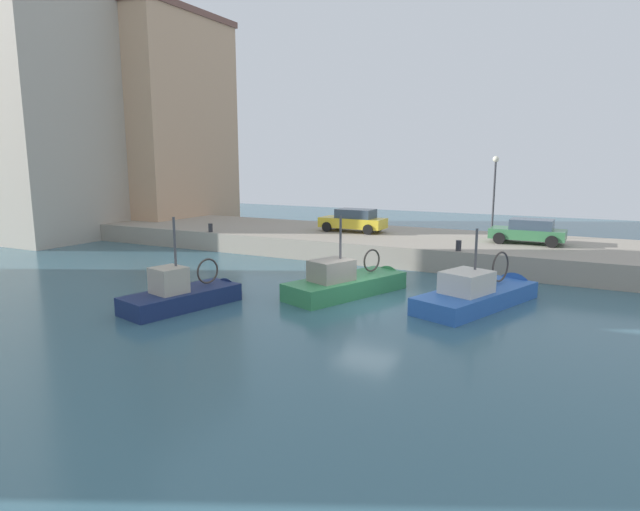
# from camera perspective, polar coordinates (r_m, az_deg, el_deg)

# --- Properties ---
(water_surface) EXTENTS (80.00, 80.00, 0.00)m
(water_surface) POSITION_cam_1_polar(r_m,az_deg,el_deg) (21.96, 5.09, -5.06)
(water_surface) COLOR #386070
(water_surface) RESTS_ON ground
(quay_wall) EXTENTS (9.00, 56.00, 1.20)m
(quay_wall) POSITION_cam_1_polar(r_m,az_deg,el_deg) (32.55, 12.83, 0.80)
(quay_wall) COLOR #9E9384
(quay_wall) RESTS_ON ground
(fishing_boat_green) EXTENTS (6.80, 4.12, 4.37)m
(fishing_boat_green) POSITION_cam_1_polar(r_m,az_deg,el_deg) (23.39, 3.40, -3.75)
(fishing_boat_green) COLOR #388951
(fishing_boat_green) RESTS_ON ground
(fishing_boat_blue) EXTENTS (7.24, 4.28, 4.10)m
(fishing_boat_blue) POSITION_cam_1_polar(r_m,az_deg,el_deg) (22.55, 17.00, -4.70)
(fishing_boat_blue) COLOR #2D60B7
(fishing_boat_blue) RESTS_ON ground
(fishing_boat_navy) EXTENTS (5.74, 3.00, 4.44)m
(fishing_boat_navy) POSITION_cam_1_polar(r_m,az_deg,el_deg) (22.02, -13.92, -4.92)
(fishing_boat_navy) COLOR navy
(fishing_boat_navy) RESTS_ON ground
(parked_car_yellow) EXTENTS (1.95, 4.25, 1.48)m
(parked_car_yellow) POSITION_cam_1_polar(r_m,az_deg,el_deg) (34.48, 3.63, 3.82)
(parked_car_yellow) COLOR gold
(parked_car_yellow) RESTS_ON quay_wall
(parked_car_green) EXTENTS (2.06, 3.98, 1.38)m
(parked_car_green) POSITION_cam_1_polar(r_m,az_deg,el_deg) (31.63, 21.56, 2.47)
(parked_car_green) COLOR #387547
(parked_car_green) RESTS_ON quay_wall
(mooring_bollard_south) EXTENTS (0.28, 0.28, 0.55)m
(mooring_bollard_south) POSITION_cam_1_polar(r_m,az_deg,el_deg) (27.96, 14.70, 1.03)
(mooring_bollard_south) COLOR #2D2D33
(mooring_bollard_south) RESTS_ON quay_wall
(mooring_bollard_mid) EXTENTS (0.28, 0.28, 0.55)m
(mooring_bollard_mid) POSITION_cam_1_polar(r_m,az_deg,el_deg) (35.06, -11.72, 2.95)
(mooring_bollard_mid) COLOR #2D2D33
(mooring_bollard_mid) RESTS_ON quay_wall
(quay_streetlamp) EXTENTS (0.36, 0.36, 4.83)m
(quay_streetlamp) POSITION_cam_1_polar(r_m,az_deg,el_deg) (33.08, 18.29, 7.41)
(quay_streetlamp) COLOR #38383D
(quay_streetlamp) RESTS_ON quay_wall
(waterfront_building_west) EXTENTS (10.85, 6.75, 17.63)m
(waterfront_building_west) POSITION_cam_1_polar(r_m,az_deg,el_deg) (47.51, -15.94, 13.51)
(waterfront_building_west) COLOR tan
(waterfront_building_west) RESTS_ON ground
(waterfront_building_central) EXTENTS (9.37, 9.09, 24.19)m
(waterfront_building_central) POSITION_cam_1_polar(r_m,az_deg,el_deg) (45.01, -27.99, 17.15)
(waterfront_building_central) COLOR #B2A899
(waterfront_building_central) RESTS_ON ground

